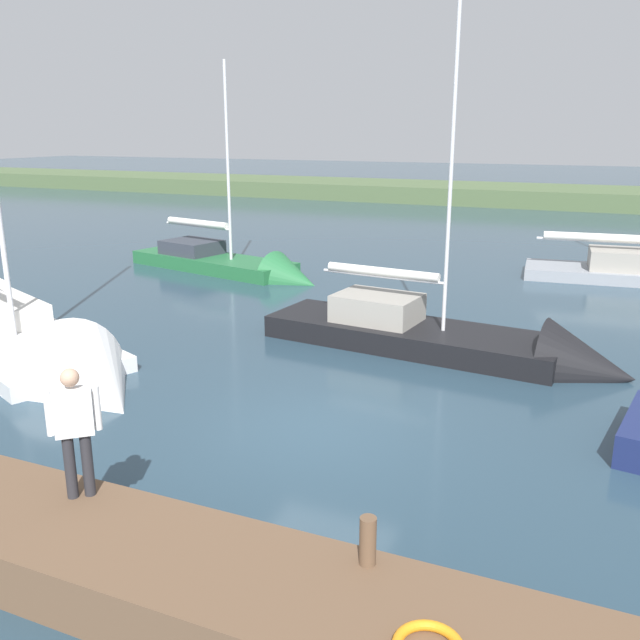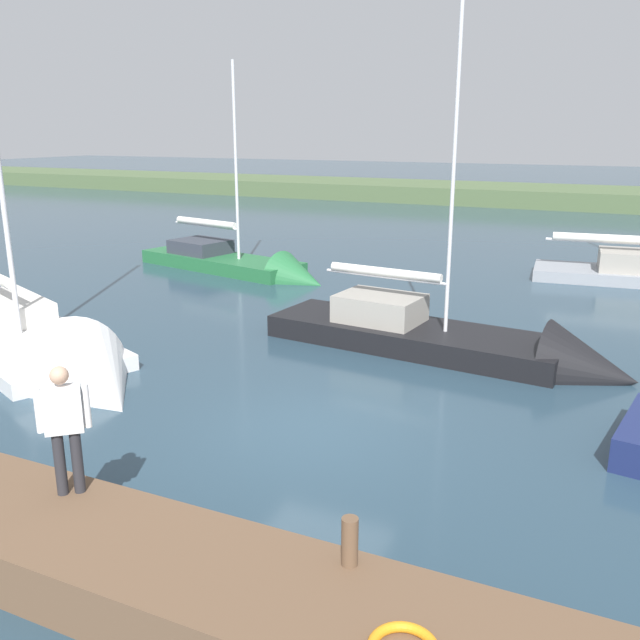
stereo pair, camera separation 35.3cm
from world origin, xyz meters
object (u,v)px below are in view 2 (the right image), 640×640
mooring_post_near (350,541)px  person_on_dock (64,421)px  sailboat_mid_channel (45,359)px  sailboat_near_dock (467,350)px  sailboat_outer_mooring (243,270)px

mooring_post_near → person_on_dock: (3.82, 0.14, 0.72)m
sailboat_mid_channel → person_on_dock: (-5.80, 5.00, 1.59)m
sailboat_near_dock → sailboat_mid_channel: 9.82m
sailboat_near_dock → sailboat_outer_mooring: bearing=154.2°
sailboat_near_dock → sailboat_mid_channel: sailboat_mid_channel is taller
sailboat_outer_mooring → person_on_dock: 17.34m
mooring_post_near → sailboat_mid_channel: sailboat_mid_channel is taller
sailboat_near_dock → sailboat_mid_channel: size_ratio=0.92×
mooring_post_near → sailboat_outer_mooring: sailboat_outer_mooring is taller
sailboat_mid_channel → person_on_dock: sailboat_mid_channel is taller
sailboat_near_dock → sailboat_outer_mooring: sailboat_near_dock is taller
sailboat_outer_mooring → person_on_dock: sailboat_outer_mooring is taller
sailboat_mid_channel → person_on_dock: bearing=-18.1°
mooring_post_near → sailboat_near_dock: 9.52m
sailboat_near_dock → person_on_dock: bearing=-100.6°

